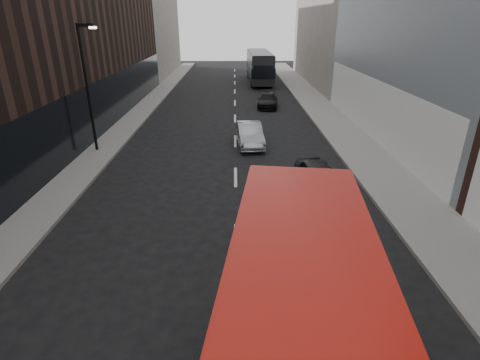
{
  "coord_description": "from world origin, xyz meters",
  "views": [
    {
      "loc": [
        -0.03,
        -3.42,
        7.39
      ],
      "look_at": [
        0.14,
        7.86,
        2.5
      ],
      "focal_mm": 28.0,
      "sensor_mm": 36.0,
      "label": 1
    }
  ],
  "objects_px": {
    "car_a": "(319,179)",
    "street_lamp": "(88,81)",
    "grey_bus": "(259,66)",
    "car_c": "(268,100)",
    "car_b": "(250,134)"
  },
  "relations": [
    {
      "from": "car_b",
      "to": "street_lamp",
      "type": "bearing_deg",
      "value": -176.89
    },
    {
      "from": "street_lamp",
      "to": "car_c",
      "type": "height_order",
      "value": "street_lamp"
    },
    {
      "from": "street_lamp",
      "to": "grey_bus",
      "type": "relative_size",
      "value": 0.62
    },
    {
      "from": "street_lamp",
      "to": "car_a",
      "type": "distance_m",
      "value": 13.86
    },
    {
      "from": "street_lamp",
      "to": "car_a",
      "type": "relative_size",
      "value": 1.67
    },
    {
      "from": "street_lamp",
      "to": "car_a",
      "type": "bearing_deg",
      "value": -26.56
    },
    {
      "from": "car_b",
      "to": "car_a",
      "type": "bearing_deg",
      "value": -72.86
    },
    {
      "from": "car_a",
      "to": "street_lamp",
      "type": "bearing_deg",
      "value": 149.63
    },
    {
      "from": "street_lamp",
      "to": "grey_bus",
      "type": "height_order",
      "value": "street_lamp"
    },
    {
      "from": "grey_bus",
      "to": "car_b",
      "type": "height_order",
      "value": "grey_bus"
    },
    {
      "from": "grey_bus",
      "to": "car_b",
      "type": "xyz_separation_m",
      "value": [
        -2.16,
        -25.06,
        -1.26
      ]
    },
    {
      "from": "car_a",
      "to": "car_c",
      "type": "height_order",
      "value": "car_a"
    },
    {
      "from": "car_a",
      "to": "car_b",
      "type": "relative_size",
      "value": 1.0
    },
    {
      "from": "grey_bus",
      "to": "car_c",
      "type": "xyz_separation_m",
      "value": [
        -0.1,
        -14.03,
        -1.34
      ]
    },
    {
      "from": "grey_bus",
      "to": "car_c",
      "type": "bearing_deg",
      "value": -91.42
    }
  ]
}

